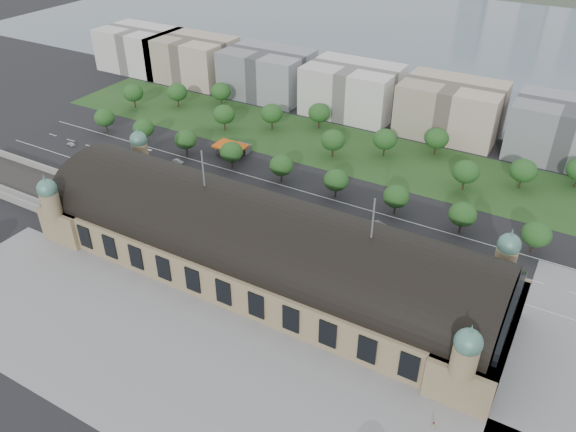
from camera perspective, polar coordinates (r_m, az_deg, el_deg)
The scene contains 50 objects.
ground at distance 178.29m, azimuth -2.66°, elevation -5.67°, with size 900.00×900.00×0.00m, color black.
station at distance 172.08m, azimuth -2.75°, elevation -2.99°, with size 150.00×48.40×44.30m.
track_cutting at distance 245.09m, azimuth -25.32°, elevation 2.73°, with size 70.00×24.00×3.10m.
plaza_south at distance 148.41m, azimuth -8.67°, elevation -16.05°, with size 190.00×48.00×0.12m, color gray.
road_slab at distance 213.45m, azimuth -1.78°, elevation 1.52°, with size 260.00×26.00×0.10m, color black.
grass_belt at distance 254.28m, azimuth 5.71°, elevation 6.82°, with size 300.00×45.00×0.10m, color #23481D.
petrol_station at distance 248.59m, azimuth -5.21°, elevation 6.97°, with size 14.00×13.00×5.05m.
lake at distance 436.02m, azimuth 19.59°, elevation 16.33°, with size 700.00×320.00×0.08m, color slate.
office_0 at distance 364.58m, azimuth -14.77°, elevation 16.09°, with size 45.00×32.00×24.00m, color silver.
office_1 at distance 338.81m, azimuth -9.63°, elevation 15.44°, with size 45.00×32.00×24.00m, color #C2AD98.
office_2 at distance 310.87m, azimuth -2.15°, elevation 14.28°, with size 45.00×32.00×24.00m, color gray.
office_3 at distance 288.93m, azimuth 6.53°, elevation 12.62°, with size 45.00×32.00×24.00m, color silver.
office_4 at distance 274.45m, azimuth 16.22°, elevation 10.42°, with size 45.00×32.00×24.00m, color #C2AD98.
office_5 at distance 268.64m, azimuth 26.49°, elevation 7.72°, with size 45.00×32.00×24.00m, color gray.
tree_row_0 at distance 279.55m, azimuth -18.14°, elevation 9.47°, with size 9.60×9.60×11.52m.
tree_row_1 at distance 263.22m, azimuth -14.47°, elevation 8.64°, with size 9.60×9.60×11.52m.
tree_row_2 at distance 248.15m, azimuth -10.36°, elevation 7.65°, with size 9.60×9.60×11.52m.
tree_row_3 at distance 234.57m, azimuth -5.77°, elevation 6.50°, with size 9.60×9.60×11.52m.
tree_row_4 at distance 222.76m, azimuth -0.68°, elevation 5.16°, with size 9.60×9.60×11.52m.
tree_row_5 at distance 213.00m, azimuth 4.91°, elevation 3.65°, with size 9.60×9.60×11.52m.
tree_row_6 at distance 205.59m, azimuth 10.94°, elevation 1.97°, with size 9.60×9.60×11.52m.
tree_row_7 at distance 200.80m, azimuth 17.33°, elevation 0.16°, with size 9.60×9.60×11.52m.
tree_row_8 at distance 198.81m, azimuth 23.93°, elevation -1.71°, with size 9.60×9.60×11.52m.
tree_belt_0 at distance 305.17m, azimuth -15.46°, elevation 11.98°, with size 10.40×10.40×12.48m.
tree_belt_1 at distance 300.96m, azimuth -11.20°, elevation 12.25°, with size 10.40×10.40×12.48m.
tree_belt_2 at distance 298.38m, azimuth -6.83°, elevation 12.46°, with size 10.40×10.40×12.48m.
tree_belt_3 at distance 269.87m, azimuth -6.52°, elevation 10.23°, with size 10.40×10.40×12.48m.
tree_belt_4 at distance 269.15m, azimuth -1.66°, elevation 10.37°, with size 10.40×10.40×12.48m.
tree_belt_5 at distance 270.30m, azimuth 3.18°, elevation 10.43°, with size 10.40×10.40×12.48m.
tree_belt_6 at distance 242.95m, azimuth 4.59°, elevation 7.69°, with size 10.40×10.40×12.48m.
tree_belt_7 at distance 246.59m, azimuth 9.83°, elevation 7.70°, with size 10.40×10.40×12.48m.
tree_belt_8 at distance 252.18m, azimuth 14.88°, elevation 7.64°, with size 10.40×10.40×12.48m.
tree_belt_9 at distance 227.42m, azimuth 17.63°, elevation 4.31°, with size 10.40×10.40×12.48m.
tree_belt_10 at distance 235.94m, azimuth 22.79°, elevation 4.28°, with size 10.40×10.40×12.48m.
traffic_car_0 at distance 273.69m, azimuth -21.17°, elevation 6.83°, with size 1.92×4.76×1.62m, color silver.
traffic_car_1 at distance 244.86m, azimuth -11.11°, elevation 5.47°, with size 1.68×4.81×1.58m, color gray.
traffic_car_2 at distance 237.52m, azimuth -13.31°, elevation 4.27°, with size 2.41×5.24×1.46m, color black.
traffic_car_4 at distance 197.68m, azimuth 1.47°, elevation -1.07°, with size 1.56×3.87×1.32m, color #1B234B.
traffic_car_5 at distance 201.32m, azimuth 9.23°, elevation -0.79°, with size 1.71×4.89×1.61m, color slate.
parked_car_0 at distance 230.69m, azimuth -14.72°, elevation 3.13°, with size 1.39×3.98×1.31m, color black.
parked_car_1 at distance 226.78m, azimuth -12.71°, elevation 2.88°, with size 2.14×4.65×1.29m, color maroon.
parked_car_2 at distance 218.87m, azimuth -10.16°, elevation 2.06°, with size 2.13×5.23×1.52m, color #1A1F49.
parked_car_3 at distance 206.84m, azimuth -6.94°, elevation 0.37°, with size 1.56×3.89×1.32m, color #54565C.
parked_car_4 at distance 209.73m, azimuth -6.43°, elevation 0.94°, with size 1.65×4.73×1.56m, color silver.
parked_car_5 at distance 202.42m, azimuth -4.66°, elevation -0.26°, with size 2.38×5.15×1.43m, color gray.
parked_car_6 at distance 203.06m, azimuth -5.26°, elevation -0.17°, with size 2.05×5.05×1.46m, color black.
bus_west at distance 206.23m, azimuth -4.15°, elevation 0.79°, with size 2.92×12.49×3.48m, color red.
bus_mid at distance 191.89m, azimuth 4.55°, elevation -1.98°, with size 2.78×11.89×3.31m, color silver.
bus_east at distance 191.96m, azimuth 8.08°, elevation -2.28°, with size 2.54×10.87×3.03m, color beige.
pedestrian_0 at distance 141.25m, azimuth 14.56°, elevation -19.85°, with size 0.89×0.51×1.82m, color gray.
Camera 1 is at (76.57, -116.65, 110.98)m, focal length 35.00 mm.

